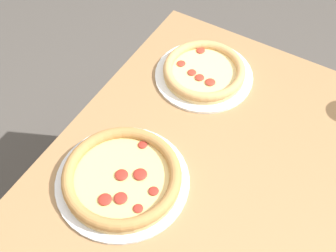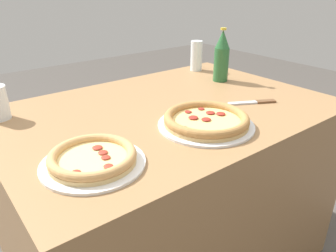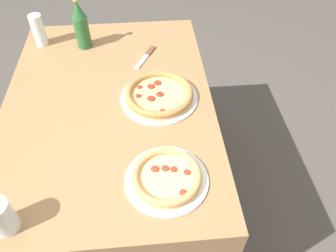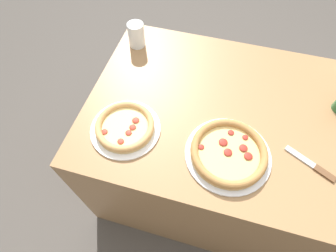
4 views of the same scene
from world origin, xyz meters
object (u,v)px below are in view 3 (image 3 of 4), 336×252
Objects in this scene: pizza_pepperoni at (159,95)px; glass_cola at (2,218)px; beer_bottle at (81,25)px; glass_orange_juice at (39,32)px; pizza_margherita at (167,177)px; knife at (146,56)px.

pizza_pepperoni is 0.73m from glass_cola.
glass_orange_juice is at bearing -100.23° from beer_bottle.
pizza_pepperoni is at bearing 50.35° from glass_orange_juice.
pizza_margherita is 0.51m from glass_cola.
glass_cola reaches higher than knife.
knife is at bearing 68.42° from beer_bottle.
pizza_pepperoni reaches higher than pizza_margherita.
beer_bottle is at bearing 79.77° from glass_orange_juice.
glass_orange_juice is at bearing -176.23° from glass_cola.
beer_bottle is at bearing 171.04° from glass_cola.
knife is at bearing 73.00° from glass_orange_juice.
pizza_margherita is at bearing 22.08° from beer_bottle.
glass_cola is 0.65× the size of knife.
glass_orange_juice is 1.00m from glass_cola.
glass_cola is at bearing 3.77° from glass_orange_juice.
beer_bottle reaches higher than glass_orange_juice.
glass_orange_juice is 0.84× the size of knife.
glass_cola is 0.97m from beer_bottle.
glass_orange_juice is 0.63× the size of beer_bottle.
glass_orange_juice is 0.23m from beer_bottle.
pizza_margherita is 1.81× the size of glass_orange_juice.
beer_bottle reaches higher than pizza_pepperoni.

